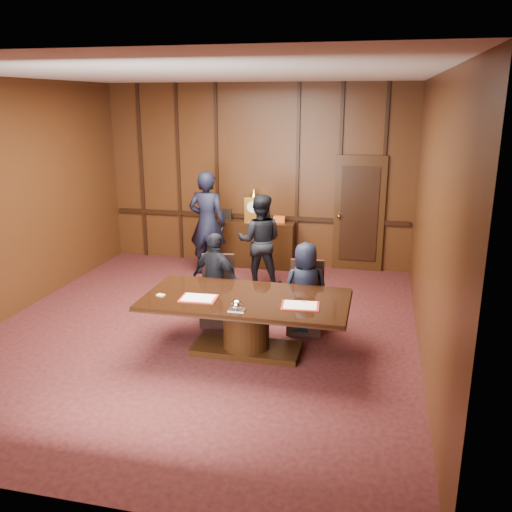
{
  "coord_description": "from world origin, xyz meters",
  "views": [
    {
      "loc": [
        2.37,
        -6.79,
        3.19
      ],
      "look_at": [
        0.7,
        0.39,
        1.05
      ],
      "focal_mm": 38.0,
      "sensor_mm": 36.0,
      "label": 1
    }
  ],
  "objects_px": {
    "conference_table": "(246,315)",
    "witness_right": "(260,241)",
    "signatory_right": "(305,288)",
    "witness_left": "(207,223)",
    "signatory_left": "(216,279)",
    "sideboard": "(254,242)"
  },
  "relations": [
    {
      "from": "signatory_left",
      "to": "sideboard",
      "type": "bearing_deg",
      "value": -67.51
    },
    {
      "from": "witness_left",
      "to": "witness_right",
      "type": "height_order",
      "value": "witness_left"
    },
    {
      "from": "signatory_left",
      "to": "witness_right",
      "type": "distance_m",
      "value": 1.82
    },
    {
      "from": "sideboard",
      "to": "witness_left",
      "type": "xyz_separation_m",
      "value": [
        -0.73,
        -0.7,
        0.49
      ]
    },
    {
      "from": "signatory_right",
      "to": "witness_left",
      "type": "distance_m",
      "value": 3.14
    },
    {
      "from": "witness_right",
      "to": "witness_left",
      "type": "bearing_deg",
      "value": -29.25
    },
    {
      "from": "sideboard",
      "to": "signatory_right",
      "type": "xyz_separation_m",
      "value": [
        1.43,
        -2.96,
        0.17
      ]
    },
    {
      "from": "sideboard",
      "to": "signatory_right",
      "type": "height_order",
      "value": "sideboard"
    },
    {
      "from": "witness_left",
      "to": "witness_right",
      "type": "xyz_separation_m",
      "value": [
        1.1,
        -0.46,
        -0.15
      ]
    },
    {
      "from": "sideboard",
      "to": "conference_table",
      "type": "distance_m",
      "value": 3.84
    },
    {
      "from": "conference_table",
      "to": "signatory_right",
      "type": "height_order",
      "value": "signatory_right"
    },
    {
      "from": "signatory_left",
      "to": "witness_left",
      "type": "xyz_separation_m",
      "value": [
        -0.86,
        2.26,
        0.29
      ]
    },
    {
      "from": "conference_table",
      "to": "signatory_right",
      "type": "bearing_deg",
      "value": 50.91
    },
    {
      "from": "conference_table",
      "to": "signatory_left",
      "type": "height_order",
      "value": "signatory_left"
    },
    {
      "from": "signatory_right",
      "to": "signatory_left",
      "type": "bearing_deg",
      "value": -19.39
    },
    {
      "from": "signatory_right",
      "to": "witness_right",
      "type": "height_order",
      "value": "witness_right"
    },
    {
      "from": "sideboard",
      "to": "witness_right",
      "type": "relative_size",
      "value": 0.98
    },
    {
      "from": "witness_left",
      "to": "witness_right",
      "type": "distance_m",
      "value": 1.2
    },
    {
      "from": "conference_table",
      "to": "witness_right",
      "type": "relative_size",
      "value": 1.6
    },
    {
      "from": "conference_table",
      "to": "witness_left",
      "type": "relative_size",
      "value": 1.35
    },
    {
      "from": "witness_right",
      "to": "conference_table",
      "type": "bearing_deg",
      "value": 92.26
    },
    {
      "from": "conference_table",
      "to": "signatory_left",
      "type": "distance_m",
      "value": 1.05
    }
  ]
}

